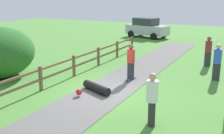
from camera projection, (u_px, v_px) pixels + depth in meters
ground_plane at (107, 91)px, 12.49m from camera, size 60.00×60.00×0.00m
asphalt_path at (107, 90)px, 12.49m from camera, size 2.40×28.00×0.02m
wooden_fence at (59, 69)px, 13.46m from camera, size 0.12×18.12×1.10m
skater_riding at (131, 60)px, 13.74m from camera, size 0.43×0.82×1.79m
skater_fallen at (95, 88)px, 12.20m from camera, size 1.59×1.45×0.36m
bystander_blue at (217, 60)px, 13.80m from camera, size 0.52×0.52×1.82m
bystander_white at (152, 97)px, 8.93m from camera, size 0.51×0.51×1.76m
bystander_maroon at (208, 50)px, 16.57m from camera, size 0.54×0.54×1.77m
parked_car_silver at (147, 28)px, 27.93m from camera, size 4.49×2.76×1.92m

